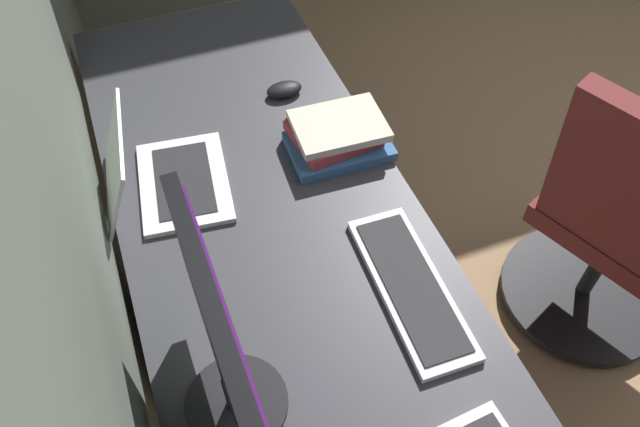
{
  "coord_description": "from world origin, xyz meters",
  "views": [
    {
      "loc": [
        -0.88,
        2.08,
        1.89
      ],
      "look_at": [
        -0.16,
        1.81,
        0.95
      ],
      "focal_mm": 34.6,
      "sensor_mm": 36.0,
      "label": 1
    }
  ],
  "objects_px": {
    "drawer_pedestal": "(284,339)",
    "mouse_main": "(284,89)",
    "monitor_primary": "(224,349)",
    "keyboard_main": "(411,287)",
    "book_stack_near": "(337,136)",
    "office_chair": "(614,231)",
    "laptop_left": "(157,175)"
  },
  "relations": [
    {
      "from": "laptop_left",
      "to": "office_chair",
      "type": "bearing_deg",
      "value": -107.64
    },
    {
      "from": "monitor_primary",
      "to": "mouse_main",
      "type": "xyz_separation_m",
      "value": [
        0.84,
        -0.39,
        -0.21
      ]
    },
    {
      "from": "laptop_left",
      "to": "office_chair",
      "type": "distance_m",
      "value": 1.31
    },
    {
      "from": "monitor_primary",
      "to": "book_stack_near",
      "type": "height_order",
      "value": "monitor_primary"
    },
    {
      "from": "keyboard_main",
      "to": "office_chair",
      "type": "relative_size",
      "value": 0.44
    },
    {
      "from": "keyboard_main",
      "to": "laptop_left",
      "type": "bearing_deg",
      "value": 42.49
    },
    {
      "from": "keyboard_main",
      "to": "mouse_main",
      "type": "distance_m",
      "value": 0.73
    },
    {
      "from": "mouse_main",
      "to": "book_stack_near",
      "type": "relative_size",
      "value": 0.39
    },
    {
      "from": "monitor_primary",
      "to": "keyboard_main",
      "type": "relative_size",
      "value": 1.22
    },
    {
      "from": "monitor_primary",
      "to": "laptop_left",
      "type": "xyz_separation_m",
      "value": [
        0.61,
        0.02,
        -0.18
      ]
    },
    {
      "from": "office_chair",
      "to": "monitor_primary",
      "type": "bearing_deg",
      "value": 100.78
    },
    {
      "from": "mouse_main",
      "to": "book_stack_near",
      "type": "bearing_deg",
      "value": -166.74
    },
    {
      "from": "book_stack_near",
      "to": "drawer_pedestal",
      "type": "bearing_deg",
      "value": 137.53
    },
    {
      "from": "laptop_left",
      "to": "drawer_pedestal",
      "type": "bearing_deg",
      "value": -147.02
    },
    {
      "from": "drawer_pedestal",
      "to": "mouse_main",
      "type": "height_order",
      "value": "mouse_main"
    },
    {
      "from": "drawer_pedestal",
      "to": "office_chair",
      "type": "xyz_separation_m",
      "value": [
        -0.07,
        -1.01,
        0.11
      ]
    },
    {
      "from": "book_stack_near",
      "to": "mouse_main",
      "type": "bearing_deg",
      "value": 13.26
    },
    {
      "from": "drawer_pedestal",
      "to": "mouse_main",
      "type": "relative_size",
      "value": 6.68
    },
    {
      "from": "laptop_left",
      "to": "mouse_main",
      "type": "bearing_deg",
      "value": -60.21
    },
    {
      "from": "book_stack_near",
      "to": "office_chair",
      "type": "relative_size",
      "value": 0.28
    },
    {
      "from": "monitor_primary",
      "to": "keyboard_main",
      "type": "xyz_separation_m",
      "value": [
        0.12,
        -0.43,
        -0.22
      ]
    },
    {
      "from": "keyboard_main",
      "to": "drawer_pedestal",
      "type": "bearing_deg",
      "value": 53.94
    },
    {
      "from": "drawer_pedestal",
      "to": "office_chair",
      "type": "height_order",
      "value": "office_chair"
    },
    {
      "from": "keyboard_main",
      "to": "office_chair",
      "type": "distance_m",
      "value": 0.82
    },
    {
      "from": "office_chair",
      "to": "mouse_main",
      "type": "bearing_deg",
      "value": 52.29
    },
    {
      "from": "drawer_pedestal",
      "to": "book_stack_near",
      "type": "xyz_separation_m",
      "value": [
        0.29,
        -0.27,
        0.42
      ]
    },
    {
      "from": "monitor_primary",
      "to": "mouse_main",
      "type": "distance_m",
      "value": 0.95
    },
    {
      "from": "keyboard_main",
      "to": "office_chair",
      "type": "bearing_deg",
      "value": -81.74
    },
    {
      "from": "book_stack_near",
      "to": "office_chair",
      "type": "xyz_separation_m",
      "value": [
        -0.36,
        -0.74,
        -0.31
      ]
    },
    {
      "from": "office_chair",
      "to": "book_stack_near",
      "type": "bearing_deg",
      "value": 63.83
    },
    {
      "from": "monitor_primary",
      "to": "office_chair",
      "type": "bearing_deg",
      "value": -79.22
    },
    {
      "from": "monitor_primary",
      "to": "book_stack_near",
      "type": "relative_size",
      "value": 1.93
    }
  ]
}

